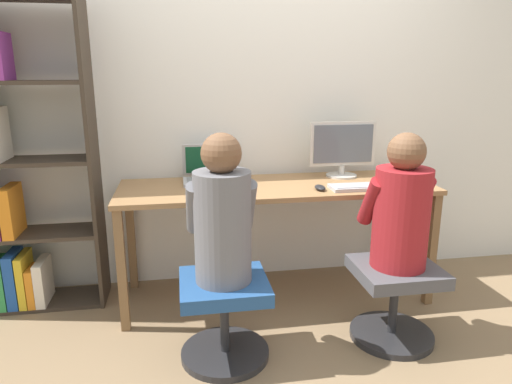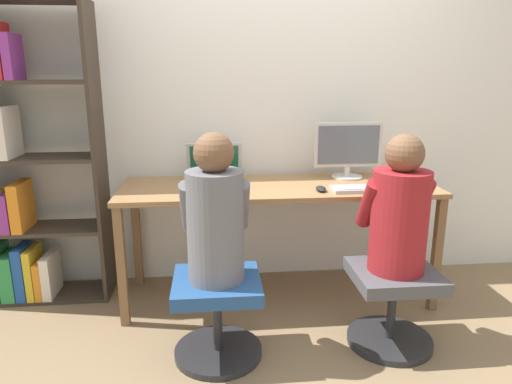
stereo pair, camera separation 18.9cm
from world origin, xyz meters
TOP-DOWN VIEW (x-y plane):
  - ground_plane at (0.00, 0.00)m, footprint 14.00×14.00m
  - wall_back at (0.00, 0.71)m, footprint 10.00×0.05m
  - desk at (0.00, 0.32)m, footprint 1.98×0.64m
  - desktop_monitor at (0.49, 0.48)m, footprint 0.46×0.21m
  - laptop at (-0.40, 0.49)m, footprint 0.37×0.30m
  - keyboard at (0.52, 0.13)m, footprint 0.45×0.16m
  - computer_mouse_by_keyboard at (0.23, 0.15)m, footprint 0.06×0.11m
  - office_chair_left at (0.54, -0.30)m, footprint 0.46×0.46m
  - office_chair_right at (-0.41, -0.32)m, footprint 0.46×0.46m
  - person_at_monitor at (0.54, -0.29)m, footprint 0.36×0.34m
  - person_at_laptop at (-0.41, -0.31)m, footprint 0.35×0.34m
  - bookshelf at (-1.63, 0.44)m, footprint 0.79×0.31m

SIDE VIEW (x-z plane):
  - ground_plane at x=0.00m, z-range 0.00..0.00m
  - office_chair_left at x=0.54m, z-range 0.04..0.48m
  - office_chair_right at x=-0.41m, z-range 0.04..0.48m
  - desk at x=0.00m, z-range 0.31..1.07m
  - person_at_monitor at x=0.54m, z-range 0.40..1.12m
  - person_at_laptop at x=-0.41m, z-range 0.40..1.15m
  - keyboard at x=0.52m, z-range 0.76..0.79m
  - computer_mouse_by_keyboard at x=0.23m, z-range 0.76..0.79m
  - laptop at x=-0.40m, z-range 0.70..0.93m
  - bookshelf at x=-1.63m, z-range -0.07..1.80m
  - desktop_monitor at x=0.49m, z-range 0.76..1.14m
  - wall_back at x=0.00m, z-range 0.00..2.60m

